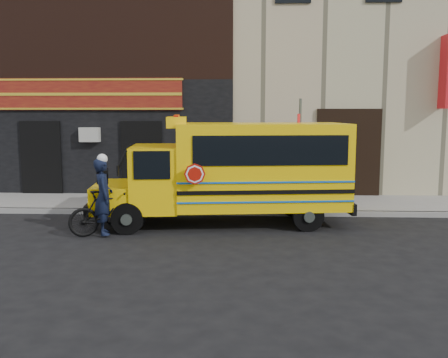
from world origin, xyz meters
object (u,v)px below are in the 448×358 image
at_px(bicycle, 108,213).
at_px(school_bus, 236,169).
at_px(cyclist, 103,198).
at_px(sign_pole, 299,153).

bearing_deg(bicycle, school_bus, -89.20).
height_order(school_bus, cyclist, school_bus).
height_order(sign_pole, bicycle, sign_pole).
height_order(bicycle, cyclist, cyclist).
bearing_deg(cyclist, school_bus, -85.00).
distance_m(school_bus, bicycle, 3.58).
height_order(school_bus, sign_pole, sign_pole).
xyz_separation_m(sign_pole, cyclist, (-5.02, -2.42, -0.93)).
relative_size(sign_pole, bicycle, 1.81).
bearing_deg(bicycle, cyclist, 120.18).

